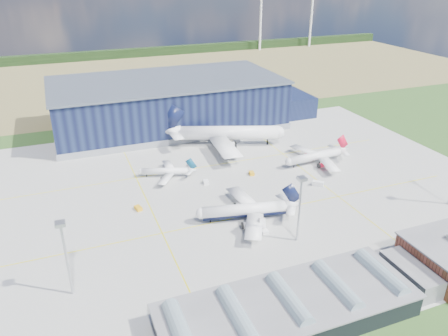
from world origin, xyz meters
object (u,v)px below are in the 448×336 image
airliner_navy (244,204)px  hangar (173,105)px  airliner_widebody (228,126)px  car_b (275,285)px  gse_tug_a (138,208)px  gse_tug_c (252,173)px  airstair (262,225)px  gse_cart_b (238,140)px  light_mast_center (300,199)px  airliner_red (315,152)px  gse_tug_b (291,274)px  airliner_regional (165,168)px  light_mast_west (64,247)px  gse_cart_a (206,182)px  gse_van_b (318,184)px

airliner_navy → hangar: bearing=-80.0°
airliner_widebody → car_b: (-27.41, -102.69, -9.49)m
gse_tug_a → car_b: size_ratio=0.87×
gse_tug_c → car_b: bearing=-98.7°
airstair → gse_cart_b: bearing=91.2°
airliner_widebody → light_mast_center: bearing=-76.3°
airliner_navy → airliner_red: (48.70, 32.13, -0.65)m
gse_cart_b → car_b: 111.43m
airliner_navy → airstair: 9.57m
airliner_red → gse_tug_b: size_ratio=12.90×
airliner_regional → gse_tug_b: bearing=122.3°
light_mast_west → airliner_regional: light_mast_west is taller
airliner_red → car_b: bearing=47.1°
light_mast_west → gse_cart_a: light_mast_west is taller
gse_tug_a → gse_van_b: gse_van_b is taller
hangar → gse_tug_c: hangar is taller
hangar → gse_van_b: bearing=-69.8°
gse_tug_a → light_mast_west: bearing=-138.1°
airliner_widebody → airliner_regional: 45.28m
gse_cart_b → airliner_widebody: bearing=163.3°
light_mast_west → gse_tug_c: size_ratio=7.41×
airliner_widebody → gse_tug_a: bearing=-118.9°
airliner_regional → car_b: size_ratio=6.71×
airstair → airliner_navy: bearing=130.4°
airliner_red → airstair: size_ratio=7.02×
airliner_red → gse_cart_b: size_ratio=10.20×
hangar → airliner_widebody: (17.30, -39.80, -1.50)m
gse_van_b → gse_tug_c: (-20.82, 19.25, -0.34)m
gse_van_b → airliner_navy: bearing=150.9°
airstair → car_b: bearing=-90.2°
gse_tug_b → gse_cart_a: 64.39m
gse_tug_c → airstair: size_ratio=0.63×
gse_cart_a → gse_cart_b: bearing=60.0°
gse_van_b → airstair: bearing=162.7°
gse_van_b → airstair: airstair is taller
gse_cart_a → airliner_regional: bearing=146.6°
airliner_widebody → gse_cart_a: (-24.38, -35.81, -9.42)m
airliner_red → gse_cart_b: (-21.10, 38.29, -4.89)m
airliner_regional → car_b: (10.86, -79.23, -3.50)m
airliner_widebody → car_b: airliner_widebody is taller
hangar → airliner_red: size_ratio=4.21×
light_mast_center → airstair: light_mast_center is taller
airliner_widebody → gse_tug_b: size_ratio=23.21×
light_mast_west → airliner_navy: bearing=16.9°
hangar → airliner_red: hangar is taller
airstair → gse_van_b: bearing=48.6°
airliner_regional → gse_cart_b: (44.88, 26.88, -3.39)m
airliner_regional → gse_van_b: 63.75m
hangar → gse_cart_b: (23.92, -36.38, -10.88)m
airliner_red → airliner_regional: bearing=-13.6°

